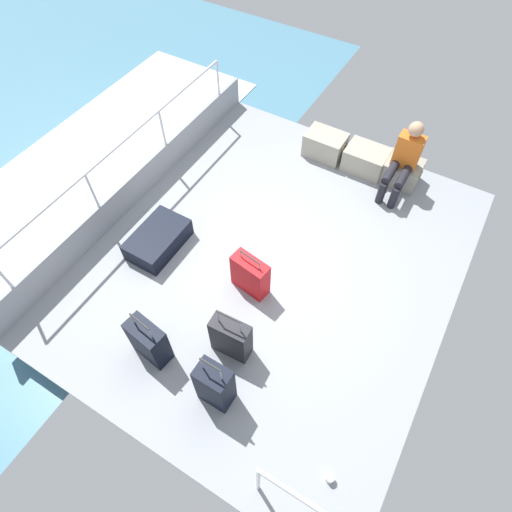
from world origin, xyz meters
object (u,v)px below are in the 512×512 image
cargo_crate_2 (401,171)px  suitcase_4 (215,385)px  suitcase_1 (231,338)px  passenger_seated (404,159)px  cargo_crate_1 (366,159)px  paper_cup (330,478)px  cargo_crate_0 (325,145)px  suitcase_2 (149,341)px  suitcase_0 (250,275)px  suitcase_3 (158,240)px

cargo_crate_2 → suitcase_4: bearing=-97.7°
suitcase_1 → passenger_seated: bearing=78.2°
cargo_crate_1 → paper_cup: bearing=-71.9°
cargo_crate_1 → passenger_seated: (0.53, -0.14, 0.36)m
cargo_crate_0 → suitcase_2: (-0.23, -3.91, 0.10)m
suitcase_0 → suitcase_3: bearing=-177.3°
suitcase_3 → suitcase_4: (1.74, -1.26, 0.20)m
cargo_crate_2 → suitcase_4: suitcase_4 is taller
cargo_crate_0 → suitcase_0: bearing=-84.4°
paper_cup → cargo_crate_2: bearing=101.0°
suitcase_0 → suitcase_2: size_ratio=0.85×
cargo_crate_1 → suitcase_1: size_ratio=0.82×
cargo_crate_1 → suitcase_4: bearing=-90.1°
cargo_crate_1 → cargo_crate_2: cargo_crate_1 is taller
suitcase_0 → suitcase_4: (0.39, -1.32, 0.07)m
passenger_seated → suitcase_3: size_ratio=1.27×
cargo_crate_0 → cargo_crate_1: (0.65, 0.02, -0.01)m
passenger_seated → suitcase_4: size_ratio=1.18×
cargo_crate_1 → passenger_seated: size_ratio=0.61×
cargo_crate_1 → suitcase_3: (-1.74, -2.73, -0.04)m
cargo_crate_1 → passenger_seated: passenger_seated is taller
suitcase_1 → suitcase_3: 1.76m
suitcase_0 → suitcase_4: suitcase_4 is taller
cargo_crate_1 → passenger_seated: bearing=-15.2°
suitcase_1 → suitcase_4: suitcase_4 is taller
suitcase_1 → suitcase_4: size_ratio=0.87×
cargo_crate_1 → cargo_crate_2: (0.53, 0.03, -0.00)m
cargo_crate_0 → suitcase_1: 3.47m
passenger_seated → suitcase_0: (-0.93, -2.52, -0.27)m
suitcase_0 → suitcase_2: 1.36m
suitcase_1 → paper_cup: 1.64m
suitcase_2 → suitcase_4: 0.88m
cargo_crate_1 → suitcase_2: (-0.89, -3.94, 0.11)m
passenger_seated → suitcase_1: size_ratio=1.34×
suitcase_1 → paper_cup: suitcase_1 is taller
passenger_seated → suitcase_3: (-2.28, -2.58, -0.41)m
cargo_crate_0 → suitcase_4: size_ratio=0.70×
cargo_crate_2 → suitcase_1: 3.56m
cargo_crate_0 → suitcase_3: size_ratio=0.76×
suitcase_2 → passenger_seated: bearing=69.5°
cargo_crate_0 → paper_cup: size_ratio=6.24×
suitcase_1 → suitcase_2: suitcase_1 is taller
suitcase_2 → suitcase_1: bearing=33.1°
passenger_seated → paper_cup: size_ratio=10.48×
cargo_crate_0 → suitcase_0: 2.66m
cargo_crate_2 → paper_cup: bearing=-79.0°
cargo_crate_1 → suitcase_0: suitcase_0 is taller
suitcase_1 → cargo_crate_1: bearing=87.4°
passenger_seated → suitcase_4: 3.88m
cargo_crate_0 → paper_cup: 4.54m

